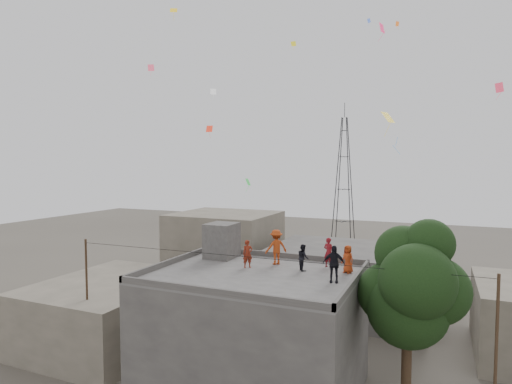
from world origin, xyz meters
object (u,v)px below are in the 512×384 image
Objects in this scene: stair_head_box at (222,240)px; transmission_tower at (344,182)px; person_red_adult at (329,252)px; tree at (412,287)px; person_dark_adult at (334,264)px.

transmission_tower is (-0.80, 37.40, 1.97)m from stair_head_box.
stair_head_box is 1.27× the size of person_red_adult.
tree is 5.32× the size of person_dark_adult.
transmission_tower is at bearing 106.09° from tree.
transmission_tower is 12.73× the size of person_red_adult.
tree is at bearing -10.74° from stair_head_box.
tree is at bearing -1.14° from person_dark_adult.
person_dark_adult is (7.99, -40.02, -2.11)m from transmission_tower.
transmission_tower is at bearing 89.83° from person_dark_adult.
transmission_tower is at bearing 91.23° from stair_head_box.
tree is 5.79× the size of person_red_adult.
tree reaches higher than stair_head_box.
stair_head_box is at bearing 19.77° from person_red_adult.
tree is (10.57, -2.00, -1.00)m from stair_head_box.
tree is 3.53m from person_dark_adult.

